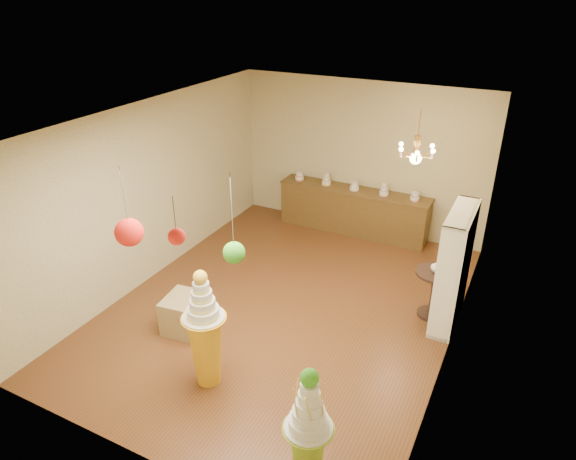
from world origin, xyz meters
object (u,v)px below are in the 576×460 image
at_px(pedestal_green, 308,443).
at_px(pedestal_orange, 206,340).
at_px(sideboard, 353,210).
at_px(round_table, 434,287).

bearing_deg(pedestal_green, pedestal_orange, 154.58).
xyz_separation_m(pedestal_green, pedestal_orange, (-1.80, 0.85, 0.01)).
bearing_deg(pedestal_orange, pedestal_green, -25.42).
xyz_separation_m(pedestal_orange, sideboard, (0.14, 4.91, -0.18)).
distance_m(sideboard, round_table, 3.03).
bearing_deg(pedestal_green, round_table, 82.99).
bearing_deg(pedestal_green, sideboard, 106.07).
bearing_deg(sideboard, pedestal_orange, -91.60).
xyz_separation_m(pedestal_orange, round_table, (2.24, 2.73, -0.15)).
relative_size(sideboard, round_table, 3.91).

